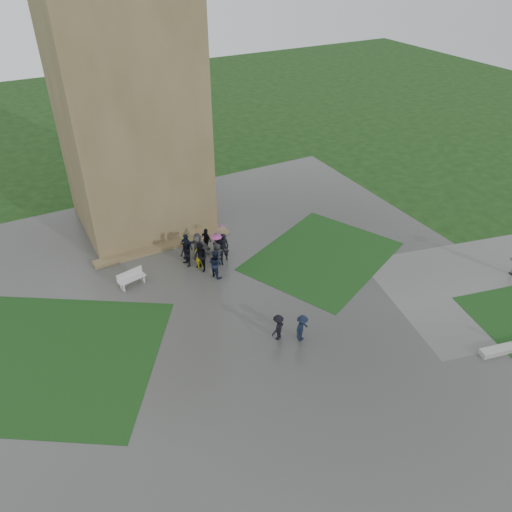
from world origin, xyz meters
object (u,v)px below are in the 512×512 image
pedestrian_near (278,327)px  tower (125,90)px  bench (131,278)px  pedestrian_mid (302,328)px

pedestrian_near → tower: bearing=-109.1°
bench → pedestrian_mid: size_ratio=1.09×
tower → bench: (-2.94, -7.29, -8.50)m
bench → pedestrian_near: bearing=-69.5°
tower → pedestrian_near: tower is taller
bench → pedestrian_near: pedestrian_near is taller
bench → pedestrian_mid: bearing=-67.0°
bench → tower: bearing=55.0°
tower → bench: tower is taller
tower → pedestrian_near: size_ratio=12.34×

